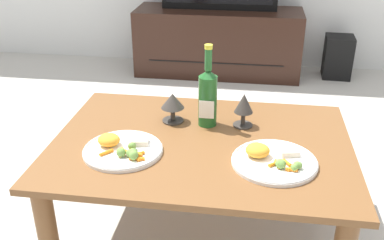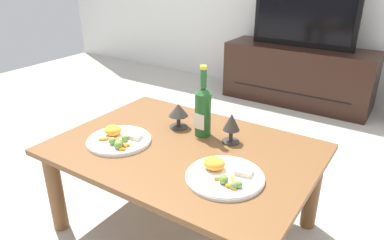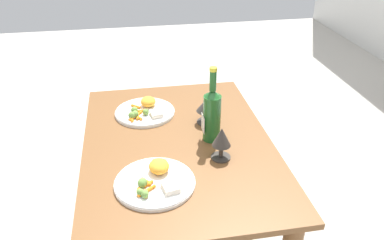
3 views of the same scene
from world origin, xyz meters
name	(u,v)px [view 1 (image 1 of 3)]	position (x,y,z in m)	size (l,w,h in m)	color
ground_plane	(200,232)	(0.00, 0.00, 0.00)	(6.40, 6.40, 0.00)	#B7B2A8
dining_table	(201,157)	(0.00, 0.00, 0.36)	(1.11, 0.79, 0.43)	brown
tv_stand	(218,42)	(-0.11, 1.93, 0.25)	(1.26, 0.42, 0.50)	black
floor_speaker	(338,57)	(0.81, 1.97, 0.16)	(0.21, 0.21, 0.32)	black
wine_bottle	(208,95)	(0.01, 0.15, 0.56)	(0.07, 0.08, 0.33)	#1E5923
goblet_left	(173,103)	(-0.14, 0.15, 0.52)	(0.09, 0.09, 0.12)	#38332D
goblet_right	(244,105)	(0.15, 0.15, 0.52)	(0.08, 0.08, 0.14)	#38332D
dinner_plate_left	(122,149)	(-0.27, -0.12, 0.45)	(0.29, 0.29, 0.06)	white
dinner_plate_right	(273,160)	(0.26, -0.12, 0.45)	(0.29, 0.29, 0.06)	white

